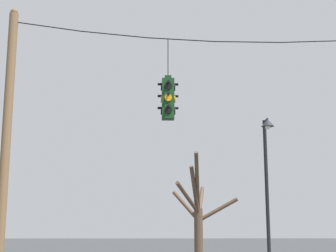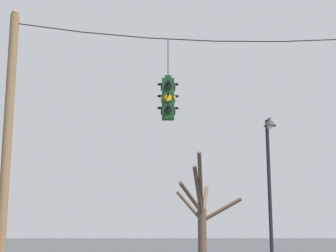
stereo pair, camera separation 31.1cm
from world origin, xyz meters
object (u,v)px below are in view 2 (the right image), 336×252
(traffic_light_near_right_pole, at_px, (168,98))
(street_lamp, at_px, (270,169))
(utility_pole_left, at_px, (7,148))
(bare_tree, at_px, (202,221))

(traffic_light_near_right_pole, height_order, street_lamp, traffic_light_near_right_pole)
(utility_pole_left, relative_size, traffic_light_near_right_pole, 3.43)
(utility_pole_left, bearing_deg, bare_tree, 46.60)
(traffic_light_near_right_pole, distance_m, bare_tree, 7.05)
(traffic_light_near_right_pole, xyz_separation_m, street_lamp, (3.41, 2.97, -1.62))
(utility_pole_left, distance_m, street_lamp, 8.34)
(bare_tree, bearing_deg, street_lamp, -57.18)
(utility_pole_left, xyz_separation_m, street_lamp, (7.79, 2.97, -0.20))
(utility_pole_left, bearing_deg, traffic_light_near_right_pole, 0.00)
(traffic_light_near_right_pole, bearing_deg, street_lamp, 41.03)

